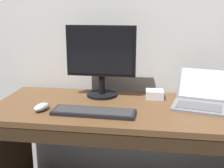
% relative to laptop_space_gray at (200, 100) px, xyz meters
% --- Properties ---
extents(desk, '(1.61, 0.67, 0.76)m').
position_rel_laptop_space_gray_xyz_m(desk, '(-0.47, -0.09, -0.24)').
color(desk, brown).
rests_on(desk, ground).
extents(laptop_space_gray, '(0.37, 0.38, 0.21)m').
position_rel_laptop_space_gray_xyz_m(laptop_space_gray, '(0.00, 0.00, 0.00)').
color(laptop_space_gray, slate).
rests_on(laptop_space_gray, desk).
extents(external_monitor, '(0.46, 0.21, 0.48)m').
position_rel_laptop_space_gray_xyz_m(external_monitor, '(-0.64, 0.10, 0.23)').
color(external_monitor, black).
rests_on(external_monitor, desk).
extents(wired_keyboard, '(0.48, 0.16, 0.02)m').
position_rel_laptop_space_gray_xyz_m(wired_keyboard, '(-0.62, -0.23, -0.03)').
color(wired_keyboard, black).
rests_on(wired_keyboard, desk).
extents(computer_mouse, '(0.09, 0.13, 0.04)m').
position_rel_laptop_space_gray_xyz_m(computer_mouse, '(-0.94, -0.22, -0.02)').
color(computer_mouse, '#B7B7BC').
rests_on(computer_mouse, desk).
extents(external_drive_box, '(0.12, 0.11, 0.06)m').
position_rel_laptop_space_gray_xyz_m(external_drive_box, '(-0.28, 0.11, -0.01)').
color(external_drive_box, silver).
rests_on(external_drive_box, desk).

